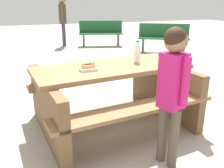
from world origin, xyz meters
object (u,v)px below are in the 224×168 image
at_px(hotdog_tray, 88,68).
at_px(park_bench_mid, 101,33).
at_px(soda_bottle, 137,52).
at_px(park_bench_near, 163,37).
at_px(picnic_table, 112,90).
at_px(child_in_coat, 172,82).
at_px(bystander_adult, 63,14).

xyz_separation_m(hotdog_tray, park_bench_mid, (-2.06, -5.66, -0.33)).
relative_size(soda_bottle, park_bench_near, 0.18).
relative_size(picnic_table, park_bench_mid, 1.24).
bearing_deg(park_bench_near, child_in_coat, 57.75).
xyz_separation_m(child_in_coat, bystander_adult, (-0.34, -6.91, 0.27)).
height_order(soda_bottle, bystander_adult, bystander_adult).
bearing_deg(park_bench_mid, park_bench_near, 127.62).
height_order(child_in_coat, bystander_adult, bystander_adult).
bearing_deg(hotdog_tray, child_in_coat, 122.08).
height_order(hotdog_tray, child_in_coat, child_in_coat).
xyz_separation_m(picnic_table, park_bench_near, (-3.14, -3.75, 0.00)).
height_order(soda_bottle, child_in_coat, child_in_coat).
relative_size(hotdog_tray, child_in_coat, 0.14).
xyz_separation_m(soda_bottle, park_bench_near, (-2.79, -3.70, -0.42)).
distance_m(picnic_table, hotdog_tray, 0.47).
height_order(child_in_coat, park_bench_near, child_in_coat).
distance_m(picnic_table, bystander_adult, 6.05).
bearing_deg(bystander_adult, child_in_coat, 87.18).
bearing_deg(park_bench_near, picnic_table, 50.08).
bearing_deg(bystander_adult, soda_bottle, 88.19).
relative_size(child_in_coat, bystander_adult, 0.75).
xyz_separation_m(child_in_coat, park_bench_mid, (-1.55, -6.47, -0.36)).
distance_m(child_in_coat, bystander_adult, 6.92).
distance_m(picnic_table, park_bench_mid, 5.82).
relative_size(soda_bottle, park_bench_mid, 0.17).
height_order(park_bench_mid, bystander_adult, bystander_adult).
bearing_deg(bystander_adult, hotdog_tray, 82.08).
distance_m(hotdog_tray, bystander_adult, 6.16).
height_order(picnic_table, soda_bottle, soda_bottle).
bearing_deg(child_in_coat, soda_bottle, -99.00).
bearing_deg(park_bench_mid, hotdog_tray, 70.00).
distance_m(child_in_coat, park_bench_near, 5.53).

